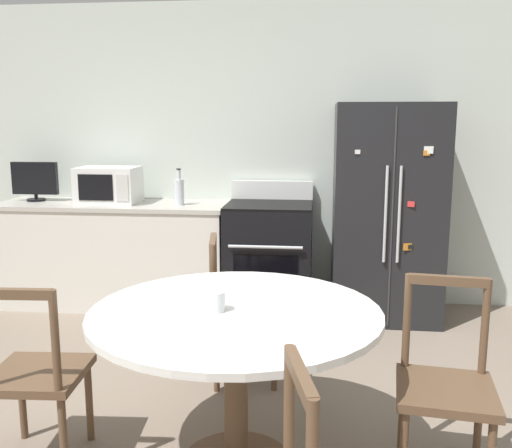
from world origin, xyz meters
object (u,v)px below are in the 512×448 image
object	(u,v)px
countertop_tv	(35,180)
dining_chair_left	(35,376)
dining_chair_far	(240,312)
dining_chair_right	(445,387)
oven_range	(269,257)
microwave	(109,185)
counter_bottle	(179,191)
refrigerator	(387,213)
candle_glass	(215,303)

from	to	relation	value
countertop_tv	dining_chair_left	xyz separation A→B (m)	(1.19, -2.39, -0.65)
dining_chair_far	dining_chair_left	bearing A→B (deg)	-48.46
dining_chair_right	oven_range	bearing A→B (deg)	-59.12
microwave	countertop_tv	world-z (taller)	countertop_tv
counter_bottle	dining_chair_left	world-z (taller)	counter_bottle
dining_chair_left	dining_chair_right	bearing A→B (deg)	-0.96
dining_chair_right	dining_chair_left	xyz separation A→B (m)	(-1.86, -0.09, 0.00)
refrigerator	candle_glass	world-z (taller)	refrigerator
refrigerator	countertop_tv	world-z (taller)	refrigerator
dining_chair_left	candle_glass	distance (m)	0.92
dining_chair_right	dining_chair_far	bearing A→B (deg)	-33.58
refrigerator	microwave	bearing A→B (deg)	178.72
oven_range	countertop_tv	world-z (taller)	countertop_tv
microwave	dining_chair_left	xyz separation A→B (m)	(0.50, -2.34, -0.62)
refrigerator	dining_chair_left	xyz separation A→B (m)	(-1.84, -2.29, -0.43)
dining_chair_right	microwave	bearing A→B (deg)	-36.47
countertop_tv	dining_chair_right	size ratio (longest dim) A/B	0.45
dining_chair_left	oven_range	bearing A→B (deg)	65.33
refrigerator	candle_glass	distance (m)	2.46
dining_chair_right	candle_glass	distance (m)	1.09
refrigerator	dining_chair_left	bearing A→B (deg)	-128.73
countertop_tv	candle_glass	world-z (taller)	countertop_tv
refrigerator	dining_chair_right	distance (m)	2.24
dining_chair_left	refrigerator	bearing A→B (deg)	47.45
countertop_tv	counter_bottle	size ratio (longest dim) A/B	1.33
microwave	refrigerator	bearing A→B (deg)	-1.28
dining_chair_left	microwave	bearing A→B (deg)	98.23
candle_glass	dining_chair_far	bearing A→B (deg)	91.34
counter_bottle	dining_chair_left	xyz separation A→B (m)	(-0.13, -2.29, -0.58)
dining_chair_far	candle_glass	bearing A→B (deg)	-7.64
dining_chair_left	candle_glass	world-z (taller)	dining_chair_left
oven_range	candle_glass	xyz separation A→B (m)	(-0.04, -2.28, 0.34)
counter_bottle	dining_chair_right	bearing A→B (deg)	-51.68
dining_chair_far	dining_chair_left	distance (m)	1.29
oven_range	microwave	bearing A→B (deg)	179.01
dining_chair_right	candle_glass	bearing A→B (deg)	9.97
microwave	counter_bottle	distance (m)	0.63
counter_bottle	dining_chair_far	distance (m)	1.58
countertop_tv	dining_chair_far	size ratio (longest dim) A/B	0.45
refrigerator	counter_bottle	distance (m)	1.71
oven_range	microwave	size ratio (longest dim) A/B	2.13
oven_range	microwave	xyz separation A→B (m)	(-1.38, 0.02, 0.59)
refrigerator	dining_chair_left	size ratio (longest dim) A/B	1.92
microwave	dining_chair_far	distance (m)	1.98
refrigerator	counter_bottle	xyz separation A→B (m)	(-1.71, -0.00, 0.15)
microwave	candle_glass	bearing A→B (deg)	-59.79
microwave	dining_chair_left	size ratio (longest dim) A/B	0.56
countertop_tv	dining_chair_left	world-z (taller)	countertop_tv
oven_range	refrigerator	bearing A→B (deg)	-1.71
counter_bottle	candle_glass	distance (m)	2.36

